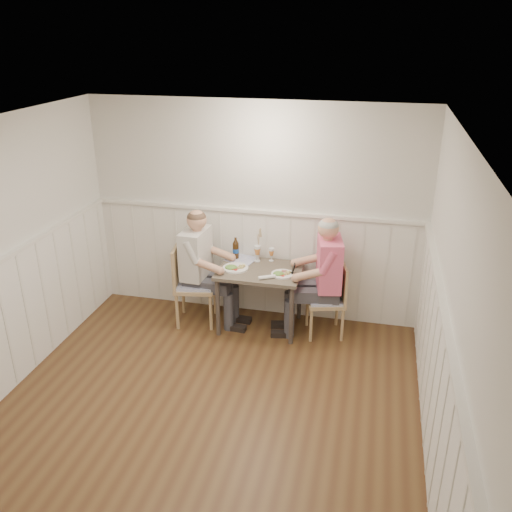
% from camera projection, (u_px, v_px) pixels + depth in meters
% --- Properties ---
extents(ground_plane, '(4.50, 4.50, 0.00)m').
position_uv_depth(ground_plane, '(199.00, 425.00, 4.90)').
color(ground_plane, '#4B2F19').
extents(room_shell, '(4.04, 4.54, 2.60)m').
position_uv_depth(room_shell, '(191.00, 273.00, 4.31)').
color(room_shell, silver).
rests_on(room_shell, ground).
extents(wainscot, '(4.00, 4.49, 1.34)m').
position_uv_depth(wainscot, '(218.00, 322.00, 5.25)').
color(wainscot, white).
rests_on(wainscot, ground).
extents(dining_table, '(0.95, 0.70, 0.75)m').
position_uv_depth(dining_table, '(260.00, 277.00, 6.27)').
color(dining_table, '#4A4136').
rests_on(dining_table, ground).
extents(chair_right, '(0.51, 0.51, 0.88)m').
position_uv_depth(chair_right, '(330.00, 296.00, 6.19)').
color(chair_right, tan).
rests_on(chair_right, ground).
extents(chair_left, '(0.54, 0.54, 0.99)m').
position_uv_depth(chair_left, '(190.00, 281.00, 6.43)').
color(chair_left, tan).
rests_on(chair_left, ground).
extents(man_in_pink, '(0.73, 0.52, 1.45)m').
position_uv_depth(man_in_pink, '(324.00, 286.00, 6.15)').
color(man_in_pink, '#3F3F47').
rests_on(man_in_pink, ground).
extents(diner_cream, '(0.69, 0.48, 1.44)m').
position_uv_depth(diner_cream, '(200.00, 276.00, 6.42)').
color(diner_cream, '#3F3F47').
rests_on(diner_cream, ground).
extents(plate_man, '(0.25, 0.25, 0.06)m').
position_uv_depth(plate_man, '(282.00, 273.00, 6.08)').
color(plate_man, white).
rests_on(plate_man, dining_table).
extents(plate_diner, '(0.30, 0.30, 0.07)m').
position_uv_depth(plate_diner, '(234.00, 267.00, 6.23)').
color(plate_diner, white).
rests_on(plate_diner, dining_table).
extents(beer_glass_a, '(0.07, 0.07, 0.16)m').
position_uv_depth(beer_glass_a, '(271.00, 252.00, 6.41)').
color(beer_glass_a, silver).
rests_on(beer_glass_a, dining_table).
extents(beer_glass_b, '(0.08, 0.08, 0.20)m').
position_uv_depth(beer_glass_b, '(257.00, 251.00, 6.39)').
color(beer_glass_b, silver).
rests_on(beer_glass_b, dining_table).
extents(beer_bottle, '(0.08, 0.08, 0.27)m').
position_uv_depth(beer_bottle, '(236.00, 249.00, 6.47)').
color(beer_bottle, '#301D0C').
rests_on(beer_bottle, dining_table).
extents(rolled_napkin, '(0.19, 0.13, 0.04)m').
position_uv_depth(rolled_napkin, '(267.00, 277.00, 5.98)').
color(rolled_napkin, white).
rests_on(rolled_napkin, dining_table).
extents(grass_vase, '(0.05, 0.05, 0.43)m').
position_uv_depth(grass_vase, '(258.00, 245.00, 6.39)').
color(grass_vase, silver).
rests_on(grass_vase, dining_table).
extents(gingham_mat, '(0.39, 0.34, 0.01)m').
position_uv_depth(gingham_mat, '(241.00, 259.00, 6.49)').
color(gingham_mat, '#6D75B7').
rests_on(gingham_mat, dining_table).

